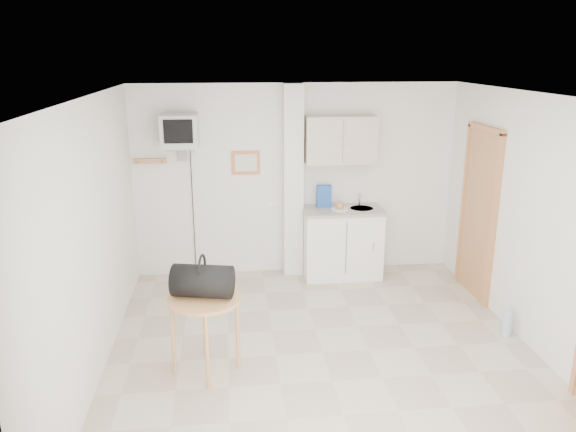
{
  "coord_description": "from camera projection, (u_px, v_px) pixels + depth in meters",
  "views": [
    {
      "loc": [
        -0.88,
        -4.89,
        2.87
      ],
      "look_at": [
        -0.28,
        0.6,
        1.25
      ],
      "focal_mm": 35.0,
      "sensor_mm": 36.0,
      "label": 1
    }
  ],
  "objects": [
    {
      "name": "crt_television",
      "position": [
        180.0,
        132.0,
        6.8
      ],
      "size": [
        0.44,
        0.45,
        2.15
      ],
      "color": "slate",
      "rests_on": "ground"
    },
    {
      "name": "room_envelope",
      "position": [
        349.0,
        200.0,
        5.24
      ],
      "size": [
        4.24,
        4.54,
        2.55
      ],
      "color": "white",
      "rests_on": "ground"
    },
    {
      "name": "ground",
      "position": [
        323.0,
        353.0,
        5.57
      ],
      "size": [
        4.5,
        4.5,
        0.0
      ],
      "primitive_type": "plane",
      "color": "#BDB099",
      "rests_on": "ground"
    },
    {
      "name": "round_table",
      "position": [
        205.0,
        307.0,
        5.07
      ],
      "size": [
        0.67,
        0.67,
        0.75
      ],
      "rotation": [
        0.0,
        0.0,
        0.07
      ],
      "color": "tan",
      "rests_on": "ground"
    },
    {
      "name": "kitchenette",
      "position": [
        341.0,
        217.0,
        7.31
      ],
      "size": [
        1.03,
        0.58,
        2.1
      ],
      "color": "white",
      "rests_on": "ground"
    },
    {
      "name": "duffel_bag",
      "position": [
        203.0,
        281.0,
        5.02
      ],
      "size": [
        0.59,
        0.41,
        0.4
      ],
      "rotation": [
        0.0,
        0.0,
        -0.22
      ],
      "color": "black",
      "rests_on": "round_table"
    },
    {
      "name": "water_bottle",
      "position": [
        507.0,
        323.0,
        5.88
      ],
      "size": [
        0.11,
        0.11,
        0.32
      ],
      "color": "#98BDCC",
      "rests_on": "ground"
    }
  ]
}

